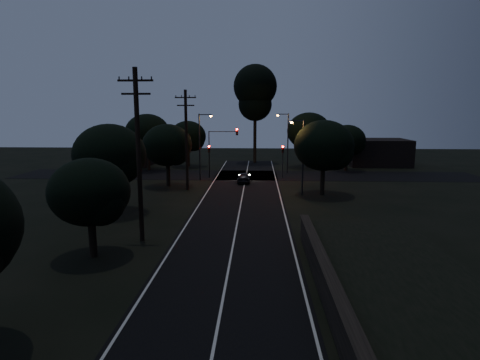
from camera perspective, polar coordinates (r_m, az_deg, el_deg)
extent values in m
cube|color=black|center=(32.95, -0.16, -4.87)|extent=(8.00, 70.00, 0.02)
cube|color=black|center=(52.53, 0.89, 0.69)|extent=(60.00, 8.00, 0.02)
cube|color=beige|center=(32.95, -0.16, -4.84)|extent=(0.12, 70.00, 0.01)
cube|color=beige|center=(33.34, -6.63, -4.74)|extent=(0.12, 70.00, 0.01)
cube|color=beige|center=(32.99, 6.39, -4.89)|extent=(0.12, 70.00, 0.01)
cube|color=black|center=(15.25, 14.79, -20.58)|extent=(0.40, 26.00, 1.50)
cube|color=black|center=(14.86, 14.93, -17.92)|extent=(0.55, 26.00, 0.10)
cube|color=black|center=(16.35, 27.24, -19.79)|extent=(6.50, 26.00, 1.20)
cylinder|color=black|center=(26.11, -14.21, 3.20)|extent=(0.30, 0.30, 11.00)
cube|color=black|center=(26.01, -14.66, 13.54)|extent=(2.20, 0.12, 0.12)
cube|color=black|center=(25.97, -14.59, 11.78)|extent=(1.80, 0.12, 0.12)
cylinder|color=black|center=(42.62, -7.63, 5.56)|extent=(0.30, 0.30, 10.50)
cube|color=black|center=(42.52, -7.77, 11.55)|extent=(2.20, 0.12, 0.12)
cube|color=black|center=(42.51, -7.74, 10.47)|extent=(1.80, 0.12, 0.12)
cylinder|color=black|center=(24.92, -20.22, -7.85)|extent=(0.44, 0.44, 2.14)
ellipsoid|color=black|center=(24.25, -20.61, -1.59)|extent=(4.54, 4.54, 3.86)
sphere|color=black|center=(23.63, -19.20, -2.92)|extent=(2.72, 2.72, 2.72)
cylinder|color=black|center=(34.75, -17.74, -2.30)|extent=(0.44, 0.44, 2.69)
ellipsoid|color=black|center=(34.21, -18.05, 3.49)|extent=(5.82, 5.82, 4.95)
sphere|color=black|center=(33.39, -16.71, 2.40)|extent=(3.49, 3.49, 3.49)
cylinder|color=black|center=(45.52, -10.17, 0.73)|extent=(0.44, 0.44, 2.56)
ellipsoid|color=black|center=(45.12, -10.30, 4.91)|extent=(5.47, 5.47, 4.65)
sphere|color=black|center=(44.44, -9.23, 4.16)|extent=(3.28, 3.28, 3.28)
cylinder|color=black|center=(61.17, -7.35, 3.10)|extent=(0.44, 0.44, 2.53)
ellipsoid|color=black|center=(60.87, -7.42, 6.19)|extent=(5.42, 5.42, 4.61)
sphere|color=black|center=(60.22, -6.60, 5.65)|extent=(3.25, 3.25, 3.25)
cylinder|color=black|center=(58.36, -12.87, 2.82)|extent=(0.44, 0.44, 2.95)
ellipsoid|color=black|center=(58.04, -13.02, 6.56)|extent=(6.22, 6.22, 5.29)
sphere|color=black|center=(57.19, -12.11, 5.92)|extent=(3.73, 3.73, 3.73)
cylinder|color=black|center=(60.69, 9.66, 3.21)|extent=(0.44, 0.44, 2.98)
ellipsoid|color=black|center=(60.37, 9.77, 6.88)|extent=(6.41, 6.41, 5.45)
sphere|color=black|center=(59.92, 10.90, 6.21)|extent=(3.85, 3.85, 3.85)
cylinder|color=black|center=(58.63, 14.87, 2.48)|extent=(0.44, 0.44, 2.37)
ellipsoid|color=black|center=(58.33, 15.00, 5.49)|extent=(5.06, 5.06, 4.30)
sphere|color=black|center=(58.07, 15.94, 4.93)|extent=(3.04, 3.04, 3.04)
cylinder|color=black|center=(40.96, 11.64, -0.18)|extent=(0.44, 0.44, 2.77)
ellipsoid|color=black|center=(40.50, 11.82, 4.83)|extent=(5.89, 5.89, 5.01)
sphere|color=black|center=(40.15, 13.37, 3.89)|extent=(3.53, 3.53, 3.53)
cylinder|color=black|center=(64.96, 2.13, 6.24)|extent=(0.50, 0.50, 8.56)
sphere|color=black|center=(64.94, 2.18, 13.18)|extent=(6.85, 6.85, 6.85)
sphere|color=black|center=(64.84, 2.16, 10.71)|extent=(5.29, 5.29, 5.29)
cube|color=black|center=(65.77, -16.57, 4.06)|extent=(10.00, 8.00, 4.40)
cube|color=black|center=(65.80, 18.92, 3.77)|extent=(9.00, 7.00, 4.00)
cylinder|color=black|center=(50.67, -4.38, 2.14)|extent=(0.12, 0.12, 3.20)
cube|color=black|center=(50.43, -4.41, 4.45)|extent=(0.28, 0.22, 0.90)
sphere|color=#FF0705|center=(50.28, -4.44, 4.78)|extent=(0.22, 0.22, 0.22)
cylinder|color=black|center=(50.39, 6.07, 2.07)|extent=(0.12, 0.12, 3.20)
cube|color=black|center=(50.15, 6.11, 4.39)|extent=(0.28, 0.22, 0.90)
sphere|color=#FF0705|center=(49.99, 6.12, 4.72)|extent=(0.22, 0.22, 0.22)
cylinder|color=black|center=(50.55, -4.40, 3.15)|extent=(0.12, 0.12, 5.00)
cube|color=black|center=(49.97, -0.43, 6.90)|extent=(0.28, 0.22, 0.90)
sphere|color=#FF0705|center=(49.82, -0.44, 7.24)|extent=(0.22, 0.22, 0.22)
cube|color=black|center=(50.09, -2.45, 6.90)|extent=(3.50, 0.08, 0.08)
cylinder|color=black|center=(48.55, -5.76, 4.63)|extent=(0.16, 0.16, 8.00)
cube|color=black|center=(48.25, -5.01, 9.25)|extent=(1.40, 0.10, 0.10)
cube|color=black|center=(48.16, -4.18, 9.20)|extent=(0.35, 0.22, 0.12)
sphere|color=orange|center=(48.17, -4.17, 9.08)|extent=(0.26, 0.26, 0.26)
cylinder|color=black|center=(54.16, 6.82, 5.15)|extent=(0.16, 0.16, 8.00)
cube|color=black|center=(53.93, 6.15, 9.30)|extent=(1.40, 0.10, 0.10)
cube|color=black|center=(53.89, 5.40, 9.26)|extent=(0.35, 0.22, 0.12)
sphere|color=orange|center=(53.90, 5.39, 9.15)|extent=(0.26, 0.26, 0.26)
cylinder|color=black|center=(40.35, 8.95, 3.15)|extent=(0.16, 0.16, 7.50)
cube|color=black|center=(40.03, 8.23, 8.35)|extent=(1.20, 0.10, 0.10)
cube|color=black|center=(39.98, 7.36, 8.30)|extent=(0.35, 0.22, 0.12)
sphere|color=orange|center=(39.98, 7.36, 8.15)|extent=(0.26, 0.26, 0.26)
imported|color=black|center=(47.09, 0.56, 0.37)|extent=(1.48, 3.62, 1.23)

